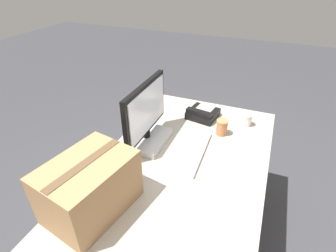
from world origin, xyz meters
The scene contains 7 objects.
office_desk centered at (0.00, 0.00, 0.37)m, with size 1.80×0.90×0.74m.
monitor centered at (0.24, 0.27, 0.90)m, with size 0.47×0.23×0.39m.
keyboard centered at (0.24, -0.01, 0.76)m, with size 0.43×0.17×0.03m.
desk_phone centered at (0.66, 0.04, 0.77)m, with size 0.22×0.22×0.08m.
paper_cup_left centered at (0.50, -0.14, 0.79)m, with size 0.08×0.08×0.10m.
paper_cup_right centered at (0.67, -0.27, 0.79)m, with size 0.07×0.07×0.09m.
cardboard_box centered at (-0.31, 0.28, 0.87)m, with size 0.44×0.35×0.26m.
Camera 1 is at (-0.94, -0.35, 1.71)m, focal length 28.00 mm.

